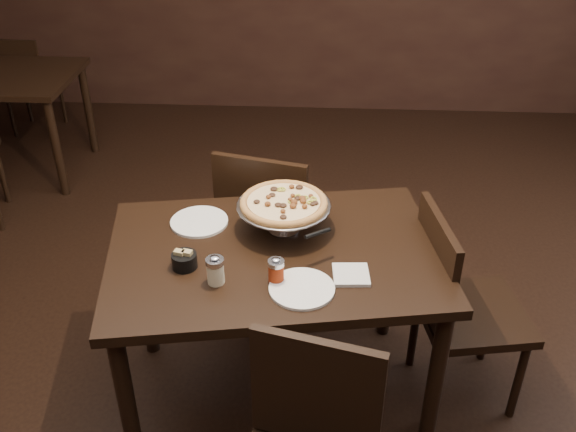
{
  "coord_description": "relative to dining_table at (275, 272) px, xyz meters",
  "views": [
    {
      "loc": [
        0.14,
        -2.02,
        2.3
      ],
      "look_at": [
        0.02,
        0.11,
        0.96
      ],
      "focal_mm": 40.0,
      "sensor_mm": 36.0,
      "label": 1
    }
  ],
  "objects": [
    {
      "name": "plate_left",
      "position": [
        -0.34,
        0.18,
        0.11
      ],
      "size": [
        0.24,
        0.24,
        0.01
      ],
      "primitive_type": "cylinder",
      "color": "white",
      "rests_on": "dining_table"
    },
    {
      "name": "room",
      "position": [
        0.09,
        -0.03,
        0.69
      ],
      "size": [
        6.04,
        7.04,
        2.84
      ],
      "color": "black",
      "rests_on": "ground"
    },
    {
      "name": "chair_side",
      "position": [
        0.77,
        0.08,
        -0.19
      ],
      "size": [
        0.51,
        0.51,
        0.95
      ],
      "rotation": [
        0.0,
        0.0,
        1.74
      ],
      "color": "black",
      "rests_on": "ground"
    },
    {
      "name": "pepper_flake_shaker",
      "position": [
        0.02,
        -0.2,
        0.16
      ],
      "size": [
        0.06,
        0.06,
        0.11
      ],
      "color": "maroon",
      "rests_on": "dining_table"
    },
    {
      "name": "packet_caddy",
      "position": [
        -0.34,
        -0.13,
        0.14
      ],
      "size": [
        0.1,
        0.1,
        0.08
      ],
      "rotation": [
        0.0,
        0.0,
        -0.27
      ],
      "color": "black",
      "rests_on": "dining_table"
    },
    {
      "name": "plate_near",
      "position": [
        0.12,
        -0.24,
        0.11
      ],
      "size": [
        0.24,
        0.24,
        0.01
      ],
      "primitive_type": "cylinder",
      "color": "white",
      "rests_on": "dining_table"
    },
    {
      "name": "dining_table",
      "position": [
        0.0,
        0.0,
        0.0
      ],
      "size": [
        1.45,
        1.08,
        0.82
      ],
      "rotation": [
        0.0,
        0.0,
        0.17
      ],
      "color": "black",
      "rests_on": "ground"
    },
    {
      "name": "bg_chair_far",
      "position": [
        -2.22,
        2.77,
        -0.27
      ],
      "size": [
        0.39,
        0.39,
        0.82
      ],
      "rotation": [
        0.0,
        0.0,
        3.11
      ],
      "color": "black",
      "rests_on": "ground"
    },
    {
      "name": "parmesan_shaker",
      "position": [
        -0.2,
        -0.21,
        0.16
      ],
      "size": [
        0.07,
        0.07,
        0.12
      ],
      "color": "beige",
      "rests_on": "dining_table"
    },
    {
      "name": "napkin_stack",
      "position": [
        0.3,
        -0.15,
        0.12
      ],
      "size": [
        0.14,
        0.14,
        0.01
      ],
      "primitive_type": "cube",
      "rotation": [
        0.0,
        0.0,
        0.06
      ],
      "color": "silver",
      "rests_on": "dining_table"
    },
    {
      "name": "pizza_stand",
      "position": [
        0.03,
        0.15,
        0.24
      ],
      "size": [
        0.39,
        0.39,
        0.16
      ],
      "color": "silver",
      "rests_on": "dining_table"
    },
    {
      "name": "chair_far",
      "position": [
        -0.07,
        0.61,
        -0.18
      ],
      "size": [
        0.56,
        0.56,
        0.98
      ],
      "rotation": [
        0.0,
        0.0,
        2.89
      ],
      "color": "black",
      "rests_on": "ground"
    },
    {
      "name": "serving_spatula",
      "position": [
        0.17,
        -0.06,
        0.23
      ],
      "size": [
        0.14,
        0.14,
        0.02
      ],
      "rotation": [
        0.0,
        0.0,
        -0.95
      ],
      "color": "silver",
      "rests_on": "pizza_stand"
    }
  ]
}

